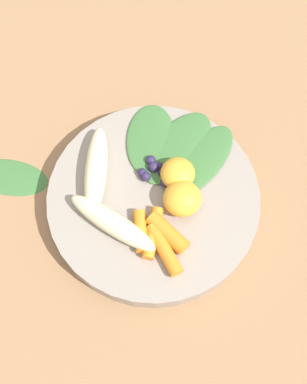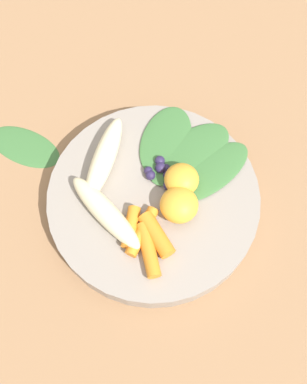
{
  "view_description": "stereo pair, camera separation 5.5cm",
  "coord_description": "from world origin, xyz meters",
  "px_view_note": "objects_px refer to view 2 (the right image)",
  "views": [
    {
      "loc": [
        -0.04,
        0.22,
        0.55
      ],
      "look_at": [
        0.0,
        0.0,
        0.04
      ],
      "focal_mm": 42.89,
      "sensor_mm": 36.0,
      "label": 1
    },
    {
      "loc": [
        -0.09,
        0.2,
        0.55
      ],
      "look_at": [
        0.0,
        0.0,
        0.04
      ],
      "focal_mm": 42.89,
      "sensor_mm": 36.0,
      "label": 2
    }
  ],
  "objects_px": {
    "kale_leaf_stray": "(24,146)",
    "banana_peeled_right": "(104,158)",
    "bowl": "(154,200)",
    "banana_peeled_left": "(106,212)",
    "orange_segment_near": "(182,179)"
  },
  "relations": [
    {
      "from": "banana_peeled_left",
      "to": "kale_leaf_stray",
      "type": "xyz_separation_m",
      "value": [
        0.16,
        -0.05,
        -0.04
      ]
    },
    {
      "from": "bowl",
      "to": "banana_peeled_left",
      "type": "relative_size",
      "value": 2.2
    },
    {
      "from": "bowl",
      "to": "orange_segment_near",
      "type": "distance_m",
      "value": 0.05
    },
    {
      "from": "banana_peeled_right",
      "to": "kale_leaf_stray",
      "type": "distance_m",
      "value": 0.13
    },
    {
      "from": "banana_peeled_left",
      "to": "orange_segment_near",
      "type": "bearing_deg",
      "value": 72.54
    },
    {
      "from": "bowl",
      "to": "kale_leaf_stray",
      "type": "relative_size",
      "value": 2.47
    },
    {
      "from": "kale_leaf_stray",
      "to": "banana_peeled_left",
      "type": "bearing_deg",
      "value": 162.46
    },
    {
      "from": "orange_segment_near",
      "to": "kale_leaf_stray",
      "type": "relative_size",
      "value": 0.4
    },
    {
      "from": "kale_leaf_stray",
      "to": "orange_segment_near",
      "type": "bearing_deg",
      "value": -172.95
    },
    {
      "from": "banana_peeled_left",
      "to": "banana_peeled_right",
      "type": "xyz_separation_m",
      "value": [
        0.03,
        -0.06,
        0.0
      ]
    },
    {
      "from": "bowl",
      "to": "kale_leaf_stray",
      "type": "bearing_deg",
      "value": -1.61
    },
    {
      "from": "banana_peeled_left",
      "to": "banana_peeled_right",
      "type": "distance_m",
      "value": 0.07
    },
    {
      "from": "bowl",
      "to": "banana_peeled_right",
      "type": "relative_size",
      "value": 2.2
    },
    {
      "from": "orange_segment_near",
      "to": "bowl",
      "type": "bearing_deg",
      "value": 46.68
    },
    {
      "from": "kale_leaf_stray",
      "to": "banana_peeled_right",
      "type": "bearing_deg",
      "value": -173.78
    }
  ]
}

